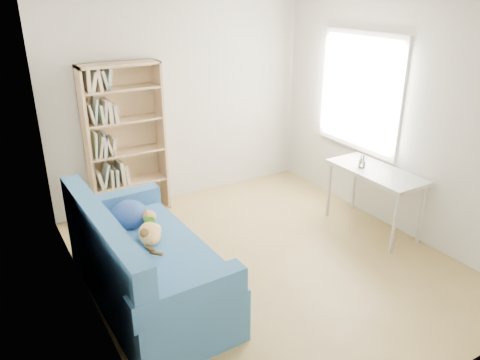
# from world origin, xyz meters

# --- Properties ---
(ground) EXTENTS (4.00, 4.00, 0.00)m
(ground) POSITION_xyz_m (0.00, 0.00, 0.00)
(ground) COLOR #9B7F46
(ground) RESTS_ON ground
(room_shell) EXTENTS (3.54, 4.04, 2.62)m
(room_shell) POSITION_xyz_m (0.10, 0.03, 1.64)
(room_shell) COLOR silver
(room_shell) RESTS_ON ground
(sofa) EXTENTS (1.00, 1.99, 0.97)m
(sofa) POSITION_xyz_m (-1.31, 0.05, 0.36)
(sofa) COLOR #27588E
(sofa) RESTS_ON ground
(bookshelf) EXTENTS (0.94, 0.29, 1.88)m
(bookshelf) POSITION_xyz_m (-0.84, 1.84, 0.87)
(bookshelf) COLOR tan
(bookshelf) RESTS_ON ground
(desk) EXTENTS (0.53, 1.15, 0.75)m
(desk) POSITION_xyz_m (1.47, -0.04, 0.67)
(desk) COLOR silver
(desk) RESTS_ON ground
(pen_cup) EXTENTS (0.08, 0.08, 0.16)m
(pen_cup) POSITION_xyz_m (1.38, 0.11, 0.81)
(pen_cup) COLOR white
(pen_cup) RESTS_ON desk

